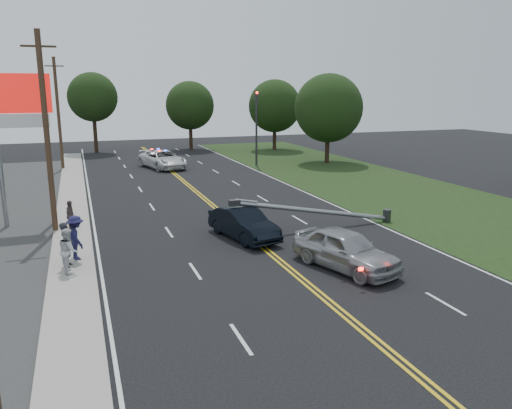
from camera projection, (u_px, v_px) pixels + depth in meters
name	position (u px, v px, depth m)	size (l,w,h in m)	color
ground	(322.00, 296.00, 17.78)	(120.00, 120.00, 0.00)	black
sidewalk	(72.00, 240.00, 24.18)	(1.80, 70.00, 0.12)	#9C978C
grass_verge	(441.00, 206.00, 31.39)	(12.00, 80.00, 0.01)	black
centerline_yellow	(237.00, 226.00, 26.95)	(0.36, 80.00, 0.00)	gold
pylon_sign	(20.00, 113.00, 25.82)	(3.20, 0.35, 8.00)	gray
traffic_signal	(256.00, 122.00, 47.07)	(0.28, 0.41, 7.05)	#2D2D30
fallen_streetlight	(324.00, 211.00, 26.29)	(9.36, 0.44, 1.91)	#2D2D30
utility_pole_mid	(47.00, 133.00, 24.61)	(1.60, 0.28, 10.00)	#382619
utility_pole_far	(58.00, 113.00, 44.79)	(1.60, 0.28, 10.00)	#382619
tree_6	(93.00, 97.00, 56.53)	(5.54, 5.54, 9.10)	black
tree_7	(190.00, 106.00, 59.99)	(5.78, 5.78, 8.18)	black
tree_8	(275.00, 106.00, 59.67)	(6.26, 6.26, 8.37)	black
tree_9	(328.00, 108.00, 48.98)	(6.71, 6.71, 8.75)	black
crashed_sedan	(244.00, 224.00, 24.54)	(1.60, 4.58, 1.51)	black
waiting_sedan	(345.00, 249.00, 20.35)	(1.95, 4.85, 1.65)	#93959A
emergency_a	(163.00, 159.00, 46.45)	(2.73, 5.93, 1.65)	silver
emergency_b	(155.00, 159.00, 47.72)	(1.95, 4.80, 1.39)	white
bystander_a	(67.00, 244.00, 20.27)	(0.68, 0.44, 1.85)	#212228
bystander_b	(68.00, 250.00, 19.62)	(0.87, 0.68, 1.79)	silver
bystander_c	(76.00, 238.00, 21.11)	(1.23, 0.71, 1.91)	#1D1B45
bystander_d	(70.00, 216.00, 25.38)	(0.93, 0.39, 1.59)	#574945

